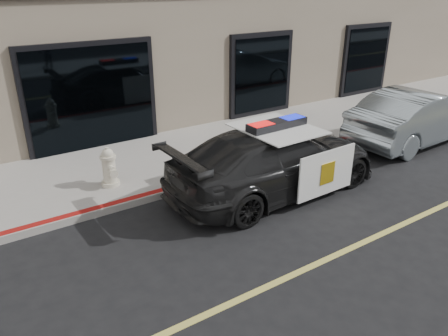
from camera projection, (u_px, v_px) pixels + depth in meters
ground at (304, 270)px, 6.98m from camera, size 120.00×120.00×0.00m
sidewalk_n at (160, 160)px, 10.96m from camera, size 60.00×3.50×0.15m
police_car at (275, 160)px, 9.28m from camera, size 2.38×5.02×1.61m
silver_sedan at (418, 116)px, 12.13m from camera, size 1.84×4.66×1.51m
fire_hydrant at (109, 168)px, 9.33m from camera, size 0.39×0.54×0.87m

